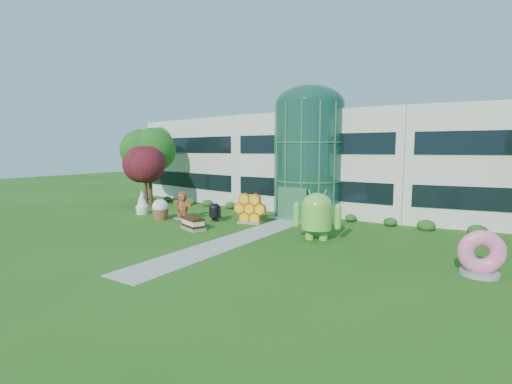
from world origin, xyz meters
The scene contains 14 objects.
ground centered at (0.00, 0.00, 0.00)m, with size 140.00×140.00×0.00m, color #215114.
building centered at (0.00, 18.00, 4.65)m, with size 46.00×15.00×9.30m, color beige, non-canonical shape.
atrium centered at (0.00, 12.00, 4.90)m, with size 6.00×6.00×9.80m, color #194738.
walkway centered at (0.00, 2.00, 0.02)m, with size 2.40×20.00×0.04m, color #9E9E93.
tree_red centered at (-15.50, 7.50, 3.00)m, with size 4.00×4.00×6.00m, color #3F0C14, non-canonical shape.
trees_backdrop centered at (0.00, 13.00, 4.20)m, with size 52.00×8.00×8.40m, color #144F13, non-canonical shape.
android_green centered at (4.37, 4.08, 1.84)m, with size 3.24×2.16×3.68m, color #67BB3C, non-canonical shape.
android_black centered at (-5.35, 5.42, 0.87)m, with size 1.53×1.02×1.74m, color black, non-canonical shape.
donut centered at (13.66, 1.89, 1.11)m, with size 2.13×1.02×2.22m, color #E4569D, non-canonical shape.
gingerbread centered at (-8.16, 4.52, 1.21)m, with size 2.63×1.01×2.43m, color brown, non-canonical shape.
ice_cream_sandwich centered at (-4.60, 1.97, 0.47)m, with size 2.12×1.06×0.94m, color black, non-canonical shape.
honeycomb centered at (-2.34, 6.16, 1.10)m, with size 2.81×1.00×2.21m, color yellow, non-canonical shape.
froyo centered at (-13.07, 4.33, 1.08)m, with size 1.26×1.26×2.17m, color white, non-canonical shape.
cupcake centered at (-9.64, 3.40, 0.88)m, with size 1.46×1.46×1.75m, color white, non-canonical shape.
Camera 1 is at (14.11, -18.08, 5.92)m, focal length 26.00 mm.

